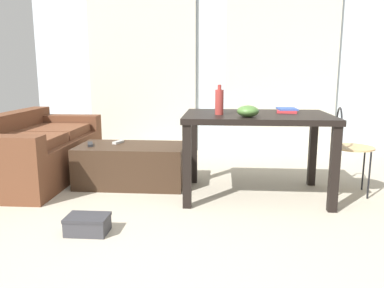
# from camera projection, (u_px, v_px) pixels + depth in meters

# --- Properties ---
(ground_plane) EXTENTS (8.26, 8.26, 0.00)m
(ground_plane) POSITION_uv_depth(u_px,v_px,m) (203.00, 195.00, 3.52)
(ground_plane) COLOR #B2A893
(wall_back) EXTENTS (5.07, 0.10, 2.43)m
(wall_back) POSITION_uv_depth(u_px,v_px,m) (211.00, 65.00, 5.37)
(wall_back) COLOR silver
(wall_back) RESTS_ON ground
(curtains) EXTENTS (3.47, 0.03, 2.21)m
(curtains) POSITION_uv_depth(u_px,v_px,m) (211.00, 73.00, 5.31)
(curtains) COLOR beige
(curtains) RESTS_ON ground
(couch) EXTENTS (0.88, 1.75, 0.69)m
(couch) POSITION_uv_depth(u_px,v_px,m) (34.00, 152.00, 4.03)
(couch) COLOR brown
(couch) RESTS_ON ground
(coffee_table) EXTENTS (1.05, 0.58, 0.40)m
(coffee_table) POSITION_uv_depth(u_px,v_px,m) (132.00, 165.00, 3.82)
(coffee_table) COLOR #382619
(coffee_table) RESTS_ON ground
(craft_table) EXTENTS (1.29, 0.85, 0.76)m
(craft_table) POSITION_uv_depth(u_px,v_px,m) (257.00, 125.00, 3.39)
(craft_table) COLOR black
(craft_table) RESTS_ON ground
(wire_chair) EXTENTS (0.38, 0.40, 0.81)m
(wire_chair) POSITION_uv_depth(u_px,v_px,m) (346.00, 140.00, 3.49)
(wire_chair) COLOR tan
(wire_chair) RESTS_ON ground
(bottle_near) EXTENTS (0.07, 0.07, 0.26)m
(bottle_near) POSITION_uv_depth(u_px,v_px,m) (219.00, 102.00, 3.29)
(bottle_near) COLOR #99332D
(bottle_near) RESTS_ON craft_table
(bowl) EXTENTS (0.18, 0.18, 0.10)m
(bowl) POSITION_uv_depth(u_px,v_px,m) (248.00, 111.00, 3.13)
(bowl) COLOR #477033
(bowl) RESTS_ON craft_table
(book_stack) EXTENTS (0.23, 0.31, 0.04)m
(book_stack) POSITION_uv_depth(u_px,v_px,m) (287.00, 110.00, 3.52)
(book_stack) COLOR red
(book_stack) RESTS_ON craft_table
(scissors) EXTENTS (0.06, 0.11, 0.00)m
(scissors) POSITION_uv_depth(u_px,v_px,m) (248.00, 110.00, 3.65)
(scissors) COLOR #9EA0A5
(scissors) RESTS_ON craft_table
(tv_remote_primary) EXTENTS (0.10, 0.15, 0.02)m
(tv_remote_primary) POSITION_uv_depth(u_px,v_px,m) (118.00, 142.00, 3.88)
(tv_remote_primary) COLOR #B7B7B2
(tv_remote_primary) RESTS_ON coffee_table
(tv_remote_secondary) EXTENTS (0.10, 0.18, 0.03)m
(tv_remote_secondary) POSITION_uv_depth(u_px,v_px,m) (90.00, 144.00, 3.76)
(tv_remote_secondary) COLOR #232326
(tv_remote_secondary) RESTS_ON coffee_table
(shoebox) EXTENTS (0.30, 0.20, 0.13)m
(shoebox) POSITION_uv_depth(u_px,v_px,m) (88.00, 224.00, 2.68)
(shoebox) COLOR #38383D
(shoebox) RESTS_ON ground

